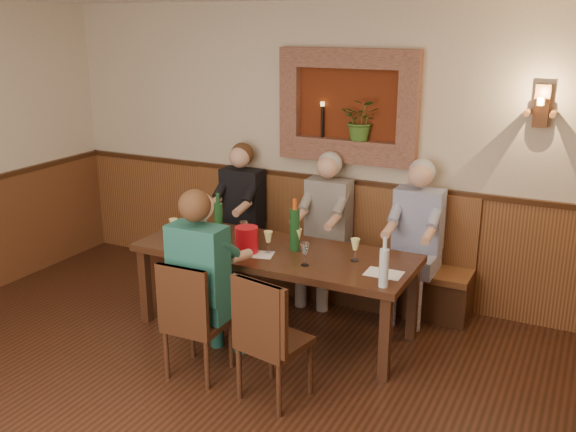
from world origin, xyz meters
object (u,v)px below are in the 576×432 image
at_px(person_bench_left, 239,226).
at_px(wine_bottle_green_b, 219,219).
at_px(spittoon_bucket, 247,240).
at_px(wine_bottle_green_a, 295,229).
at_px(dining_table, 275,258).
at_px(person_bench_mid, 324,240).
at_px(person_bench_right, 414,253).
at_px(chair_near_left, 197,342).
at_px(bench, 319,260).
at_px(water_bottle, 384,267).
at_px(chair_near_right, 273,362).
at_px(person_chair_front, 207,294).

bearing_deg(person_bench_left, wine_bottle_green_b, -71.54).
relative_size(spittoon_bucket, wine_bottle_green_a, 0.49).
distance_m(dining_table, person_bench_mid, 0.85).
relative_size(person_bench_mid, person_bench_right, 0.99).
distance_m(chair_near_left, person_bench_left, 1.91).
bearing_deg(person_bench_left, person_bench_right, -0.01).
height_order(chair_near_left, wine_bottle_green_a, wine_bottle_green_a).
height_order(bench, person_bench_left, person_bench_left).
relative_size(bench, person_bench_right, 2.06).
bearing_deg(bench, wine_bottle_green_b, -124.23).
height_order(bench, water_bottle, water_bottle).
xyz_separation_m(chair_near_left, chair_near_right, (0.67, -0.03, 0.01)).
relative_size(chair_near_right, wine_bottle_green_b, 2.36).
distance_m(person_bench_mid, wine_bottle_green_a, 0.85).
xyz_separation_m(person_bench_left, person_bench_right, (1.84, -0.00, 0.00)).
xyz_separation_m(dining_table, bench, (0.00, 0.94, -0.35)).
bearing_deg(chair_near_left, spittoon_bucket, 88.07).
xyz_separation_m(dining_table, person_bench_right, (0.98, 0.84, -0.07)).
bearing_deg(person_bench_right, chair_near_left, -123.61).
relative_size(person_bench_left, person_chair_front, 0.99).
bearing_deg(person_bench_mid, chair_near_right, -78.08).
bearing_deg(person_chair_front, bench, 83.77).
bearing_deg(spittoon_bucket, person_bench_mid, 74.07).
xyz_separation_m(person_bench_left, water_bottle, (1.93, -1.18, 0.31)).
bearing_deg(water_bottle, wine_bottle_green_b, 166.32).
xyz_separation_m(chair_near_left, spittoon_bucket, (0.00, 0.77, 0.59)).
relative_size(chair_near_left, person_bench_right, 0.65).
distance_m(spittoon_bucket, wine_bottle_green_b, 0.47).
height_order(person_bench_mid, wine_bottle_green_b, person_bench_mid).
bearing_deg(person_bench_mid, wine_bottle_green_b, -132.11).
bearing_deg(person_chair_front, person_bench_mid, 79.86).
relative_size(person_chair_front, wine_bottle_green_a, 3.24).
relative_size(chair_near_right, person_chair_front, 0.66).
distance_m(bench, water_bottle, 1.78).
distance_m(bench, spittoon_bucket, 1.24).
distance_m(person_bench_mid, water_bottle, 1.56).
bearing_deg(chair_near_left, person_chair_front, 88.57).
bearing_deg(wine_bottle_green_b, person_chair_front, -63.85).
distance_m(chair_near_left, spittoon_bucket, 0.96).
bearing_deg(dining_table, chair_near_left, -101.43).
xyz_separation_m(chair_near_left, person_bench_left, (-0.67, 1.76, 0.33)).
distance_m(dining_table, wine_bottle_green_a, 0.31).
bearing_deg(person_bench_mid, person_bench_left, -179.99).
relative_size(chair_near_left, person_bench_left, 0.65).
distance_m(bench, person_chair_front, 1.75).
distance_m(dining_table, person_bench_right, 1.29).
relative_size(chair_near_right, person_bench_left, 0.67).
xyz_separation_m(bench, wine_bottle_green_a, (0.16, -0.88, 0.61)).
bearing_deg(bench, chair_near_right, -75.82).
distance_m(person_bench_right, spittoon_bucket, 1.56).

